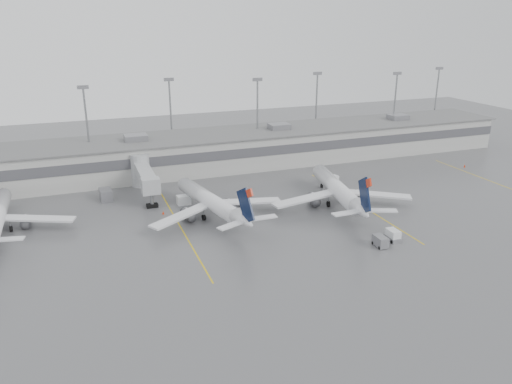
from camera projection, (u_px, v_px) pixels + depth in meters
name	position (u px, v px, depth m)	size (l,w,h in m)	color
ground	(341.00, 275.00, 70.25)	(260.00, 260.00, 0.00)	#4D4E50
terminal	(222.00, 150.00, 120.13)	(152.00, 17.00, 9.45)	#A0A09B
light_masts	(214.00, 113.00, 122.63)	(142.40, 8.00, 20.60)	gray
jet_bridge_right	(143.00, 174.00, 102.63)	(4.00, 17.20, 7.00)	gray
stand_markings	(275.00, 215.00, 91.47)	(105.25, 40.00, 0.01)	gold
jet_mid_left	(212.00, 202.00, 89.77)	(25.41, 28.77, 9.41)	silver
jet_mid_right	(339.00, 190.00, 95.43)	(27.01, 30.54, 9.96)	silver
baggage_tug	(393.00, 236.00, 80.96)	(1.93, 2.92, 1.85)	silver
baggage_cart	(380.00, 241.00, 78.79)	(1.60, 2.72, 1.73)	slate
gse_uld_b	(184.00, 200.00, 96.60)	(2.55, 1.70, 1.81)	silver
gse_uld_c	(332.00, 180.00, 108.69)	(2.43, 1.62, 1.72)	silver
gse_loader	(106.00, 195.00, 98.70)	(2.23, 3.57, 2.23)	slate
cone_b	(163.00, 213.00, 91.89)	(0.41, 0.41, 0.65)	red
cone_c	(346.00, 190.00, 104.01)	(0.40, 0.40, 0.64)	red
cone_d	(465.00, 166.00, 120.67)	(0.45, 0.45, 0.72)	red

